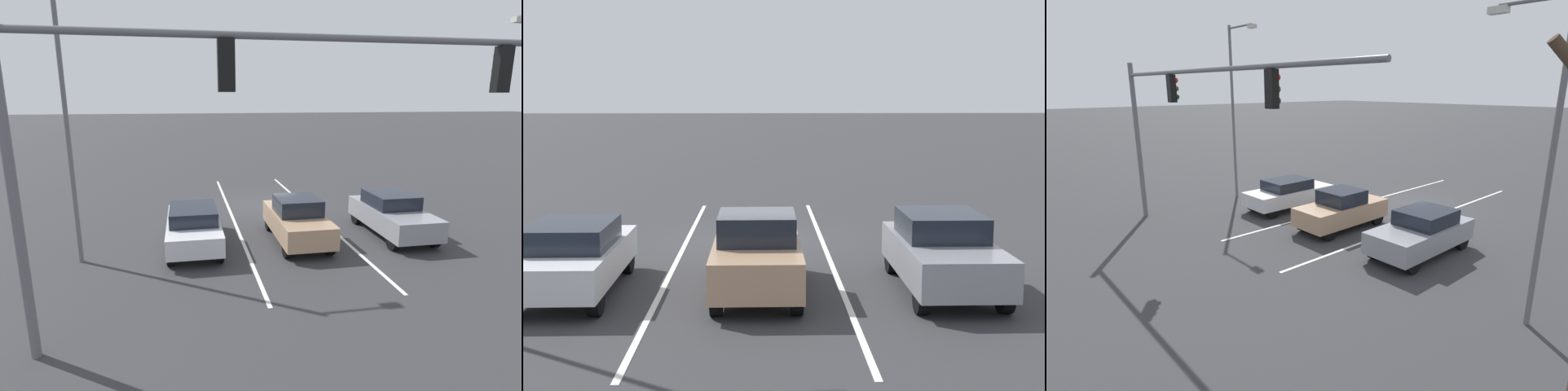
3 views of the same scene
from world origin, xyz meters
The scene contains 6 objects.
ground_plane centered at (0.00, 0.00, 0.00)m, with size 240.00×240.00×0.00m, color #333335.
lane_stripe_left_divider centered at (-1.83, 1.96, 0.01)m, with size 0.12×15.92×0.01m, color silver.
lane_stripe_center_divider centered at (1.83, 1.96, 0.01)m, with size 0.12×15.92×0.01m, color silver.
car_silver_rightlane_front centered at (3.57, 5.19, 0.76)m, with size 1.79×4.32×1.45m.
car_gray_leftlane_front centered at (-3.87, 5.22, 0.80)m, with size 1.79×4.20×1.57m.
car_tan_midlane_front centered at (-0.11, 5.34, 0.80)m, with size 1.72×4.04×1.64m.
Camera 2 is at (-0.22, 19.51, 4.01)m, focal length 50.00 mm.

